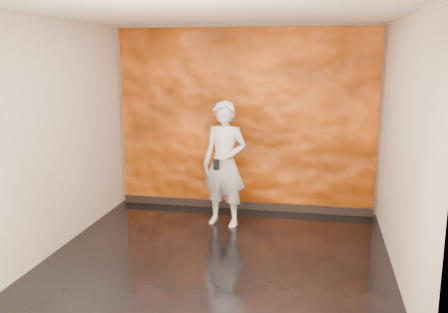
% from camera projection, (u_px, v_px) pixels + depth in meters
% --- Properties ---
extents(room, '(4.02, 4.02, 2.81)m').
position_uv_depth(room, '(218.00, 142.00, 5.64)').
color(room, black).
rests_on(room, ground).
extents(feature_wall, '(3.90, 0.06, 2.75)m').
position_uv_depth(feature_wall, '(245.00, 121.00, 7.53)').
color(feature_wall, '#FF610D').
rests_on(feature_wall, ground).
extents(baseboard, '(3.90, 0.04, 0.12)m').
position_uv_depth(baseboard, '(244.00, 205.00, 7.76)').
color(baseboard, black).
rests_on(baseboard, ground).
extents(man, '(0.72, 0.55, 1.75)m').
position_uv_depth(man, '(225.00, 164.00, 6.91)').
color(man, '#9B9EA9').
rests_on(man, ground).
extents(phone, '(0.08, 0.02, 0.15)m').
position_uv_depth(phone, '(216.00, 165.00, 6.65)').
color(phone, black).
rests_on(phone, man).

